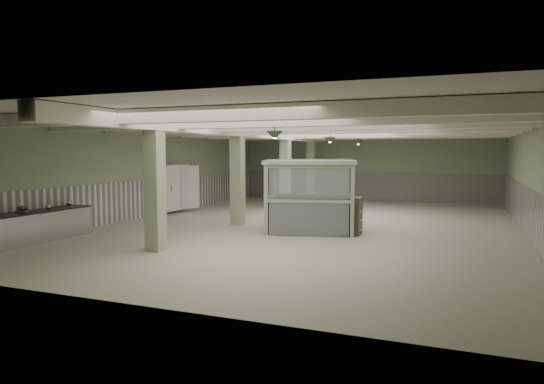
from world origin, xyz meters
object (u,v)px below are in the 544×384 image
at_px(guard_booth, 311,182).
at_px(filing_cabinet, 355,216).
at_px(prep_counter, 16,229).
at_px(walkin_cooler, 171,190).

relative_size(guard_booth, filing_cabinet, 2.89).
bearing_deg(prep_counter, walkin_cooler, 90.61).
relative_size(prep_counter, guard_booth, 1.45).
bearing_deg(walkin_cooler, filing_cabinet, -16.47).
bearing_deg(walkin_cooler, prep_counter, -89.39).
relative_size(prep_counter, filing_cabinet, 4.20).
relative_size(prep_counter, walkin_cooler, 2.32).
bearing_deg(walkin_cooler, guard_booth, -18.23).
xyz_separation_m(guard_booth, filing_cabinet, (1.54, -0.22, -1.03)).
bearing_deg(prep_counter, guard_booth, 39.03).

